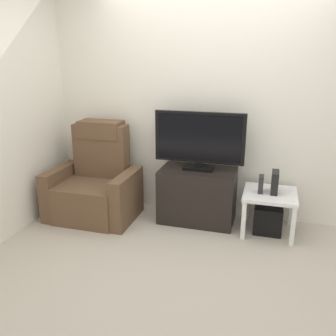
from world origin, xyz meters
TOP-DOWN VIEW (x-y plane):
  - ground_plane at (0.00, 0.00)m, footprint 6.40×6.40m
  - wall_back at (0.00, 1.13)m, footprint 6.40×0.06m
  - tv_stand at (-0.07, 0.82)m, footprint 0.83×0.49m
  - television at (-0.07, 0.84)m, footprint 0.98×0.20m
  - recliner_armchair at (-1.24, 0.65)m, footprint 0.98×0.78m
  - side_table at (0.71, 0.77)m, footprint 0.54×0.54m
  - subwoofer_box at (0.71, 0.77)m, footprint 0.29×0.29m
  - book_upright at (0.61, 0.75)m, footprint 0.05×0.12m
  - game_console at (0.74, 0.78)m, footprint 0.07×0.20m

SIDE VIEW (x-z plane):
  - ground_plane at x=0.00m, z-range 0.00..0.00m
  - subwoofer_box at x=0.71m, z-range 0.00..0.29m
  - tv_stand at x=-0.07m, z-range 0.00..0.61m
  - recliner_armchair at x=-1.24m, z-range -0.17..0.91m
  - side_table at x=0.71m, z-range 0.15..0.59m
  - book_upright at x=0.61m, z-range 0.44..0.62m
  - game_console at x=0.74m, z-range 0.44..0.67m
  - television at x=-0.07m, z-range 0.62..1.26m
  - wall_back at x=0.00m, z-range 0.00..2.60m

